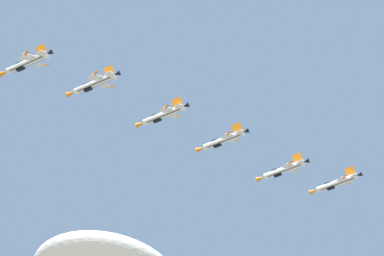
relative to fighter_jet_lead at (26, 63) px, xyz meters
The scene contains 6 objects.
fighter_jet_lead is the anchor object (origin of this frame).
fighter_jet_left_wing 18.34m from the fighter_jet_lead, ahead, with size 11.81×12.72×6.41m.
fighter_jet_right_wing 38.81m from the fighter_jet_lead, ahead, with size 11.81×12.72×6.86m.
fighter_jet_left_outer 57.33m from the fighter_jet_lead, ahead, with size 11.81×12.72×7.05m.
fighter_jet_right_outer 76.79m from the fighter_jet_lead, ahead, with size 11.81×12.72×6.62m.
fighter_jet_trail_slot 93.34m from the fighter_jet_lead, ahead, with size 11.81×12.72×6.64m.
Camera 1 is at (3.64, -0.92, 1.69)m, focal length 59.60 mm.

